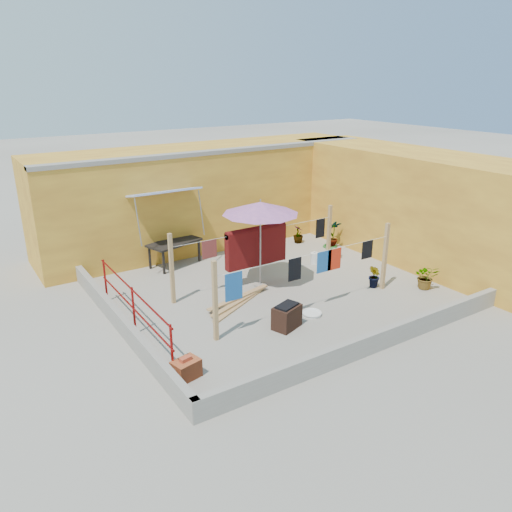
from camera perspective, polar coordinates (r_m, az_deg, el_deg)
name	(u,v)px	position (r m, az deg, el deg)	size (l,w,h in m)	color
ground	(274,291)	(13.09, 2.13, -4.05)	(80.00, 80.00, 0.00)	#9E998E
wall_back	(206,195)	(16.66, -5.74, 6.98)	(11.00, 3.27, 3.21)	gold
wall_right	(415,205)	(16.00, 17.72, 5.55)	(2.40, 9.00, 3.20)	gold
parapet_front	(375,341)	(10.58, 13.48, -9.48)	(8.30, 0.16, 0.44)	gray
parapet_left	(122,323)	(11.37, -15.10, -7.46)	(0.16, 7.30, 0.44)	gray
red_railing	(133,304)	(11.04, -13.87, -5.30)	(0.05, 4.20, 1.10)	maroon
clothesline_rig	(261,250)	(13.13, 0.59, 0.74)	(5.09, 2.35, 1.80)	tan
patio_umbrella	(260,209)	(12.73, 0.51, 5.44)	(2.12, 2.12, 2.38)	gray
outdoor_table	(174,244)	(14.85, -9.32, 1.38)	(1.72, 1.19, 0.73)	black
brick_stack	(186,369)	(9.59, -7.99, -12.64)	(0.56, 0.46, 0.43)	#A64826
lumber_pile	(238,301)	(12.37, -2.03, -5.21)	(2.09, 1.09, 0.13)	tan
brazier	(287,316)	(11.18, 3.54, -6.91)	(0.73, 0.61, 0.57)	black
white_basin	(312,313)	(11.90, 6.40, -6.52)	(0.48, 0.48, 0.08)	silver
water_jug_a	(337,254)	(15.55, 9.24, 0.25)	(0.21, 0.21, 0.33)	silver
water_jug_b	(314,258)	(15.04, 6.69, -0.23)	(0.24, 0.24, 0.38)	silver
green_hose	(330,246)	(16.59, 8.46, 1.13)	(0.47, 0.47, 0.07)	#176B21
plant_back_a	(265,238)	(16.18, 0.98, 2.07)	(0.64, 0.56, 0.71)	#1C621D
plant_back_b	(298,234)	(16.82, 4.84, 2.50)	(0.33, 0.33, 0.60)	#1C621D
plant_right_a	(334,233)	(16.51, 8.87, 2.57)	(0.48, 0.33, 0.91)	#1C621D
plant_right_b	(375,276)	(13.54, 13.41, -2.28)	(0.36, 0.29, 0.65)	#1C621D
plant_right_c	(426,277)	(13.87, 18.88, -2.26)	(0.60, 0.52, 0.67)	#1C621D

